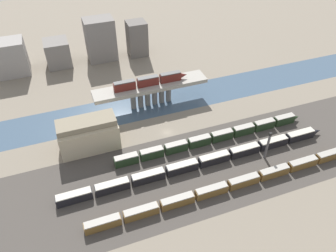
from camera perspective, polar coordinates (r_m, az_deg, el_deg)
name	(u,v)px	position (r m, az deg, el deg)	size (l,w,h in m)	color
ground_plane	(167,132)	(139.74, -0.13, -1.13)	(400.00, 400.00, 0.00)	#756B5B
railbed_yard	(189,172)	(123.86, 3.71, -7.97)	(280.00, 42.00, 0.01)	#423D38
river_water	(151,104)	(156.24, -2.92, 3.87)	(320.00, 20.77, 0.01)	#3D5166
bridge	(151,89)	(151.44, -3.02, 6.46)	(53.04, 9.42, 10.80)	gray
train_on_bridge	(150,81)	(149.04, -3.14, 7.86)	(34.77, 2.72, 4.18)	#5B1E19
train_yard_near	(231,185)	(119.36, 10.99, -10.03)	(104.63, 2.83, 3.51)	brown
train_yard_mid	(202,162)	(125.26, 5.99, -6.25)	(108.88, 3.17, 3.67)	black
train_yard_far	(213,138)	(135.54, 7.86, -2.04)	(83.54, 2.94, 3.97)	#23381E
warehouse_building	(88,134)	(133.16, -13.71, -1.36)	(23.01, 12.45, 13.31)	tan
signal_tower	(267,146)	(129.98, 16.93, -3.33)	(1.00, 0.91, 12.77)	#4C4C51
city_block_far_left	(9,58)	(194.19, -25.97, 10.62)	(17.88, 13.31, 18.40)	gray
city_block_left	(58,53)	(194.36, -18.65, 11.95)	(12.86, 13.66, 14.27)	slate
city_block_center	(100,39)	(192.71, -11.68, 14.55)	(16.07, 11.68, 23.65)	slate
city_block_right	(137,38)	(195.55, -5.42, 14.93)	(10.71, 10.23, 19.73)	#605B56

